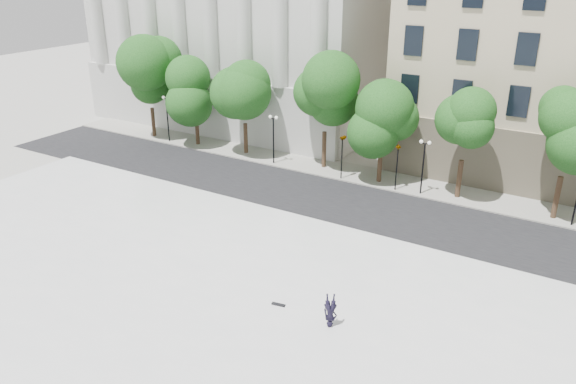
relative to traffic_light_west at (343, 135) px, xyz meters
The scene contains 10 objects.
ground 22.61m from the traffic_light_west, 90.50° to the right, with size 160.00×160.00×0.00m, color #AEACA4.
plaza 19.62m from the traffic_light_west, 90.57° to the right, with size 44.00×22.00×0.45m, color white.
street 5.69m from the traffic_light_west, 92.57° to the right, with size 60.00×8.00×0.02m, color black.
far_sidewalk 4.05m from the traffic_light_west, 96.47° to the left, with size 60.00×4.00×0.12m, color #9A978E.
traffic_light_west is the anchor object (origin of this frame).
traffic_light_east 4.58m from the traffic_light_west, ahead, with size 1.00×1.74×4.20m.
person_lying 20.30m from the traffic_light_west, 65.28° to the right, with size 0.63×0.41×1.73m, color black.
skateboard 19.11m from the traffic_light_west, 73.31° to the right, with size 0.70×0.18×0.07m, color black.
street_trees 3.07m from the traffic_light_west, 154.53° to the left, with size 45.97×5.27×8.07m.
lamp_posts 0.94m from the traffic_light_west, 150.11° to the left, with size 36.19×0.28×4.50m.
Camera 1 is at (18.24, -15.67, 16.47)m, focal length 35.00 mm.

